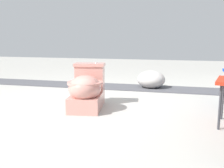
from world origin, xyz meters
TOP-DOWN VIEW (x-y plane):
  - ground_plane at (0.00, 0.00)m, footprint 14.00×14.00m
  - gravel_strip at (-1.26, 0.50)m, footprint 0.56×8.00m
  - toilet at (0.12, 0.23)m, footprint 0.68×0.47m
  - boulder_near at (-1.33, 0.82)m, footprint 0.64×0.64m

SIDE VIEW (x-z plane):
  - ground_plane at x=0.00m, z-range 0.00..0.00m
  - gravel_strip at x=-1.26m, z-range 0.00..0.01m
  - boulder_near at x=-1.33m, z-range 0.00..0.28m
  - toilet at x=0.12m, z-range -0.04..0.48m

